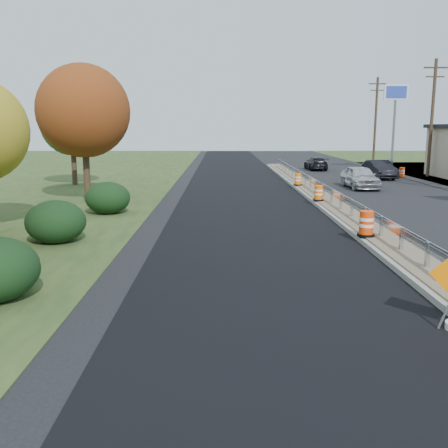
{
  "coord_description": "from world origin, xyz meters",
  "views": [
    {
      "loc": [
        -5.7,
        -17.26,
        4.01
      ],
      "look_at": [
        -5.59,
        -2.25,
        1.1
      ],
      "focal_mm": 40.0,
      "sensor_mm": 36.0,
      "label": 1
    }
  ],
  "objects_px": {
    "car_dark_mid": "(379,169)",
    "barrel_median_near": "(366,224)",
    "car_dark_far": "(316,163)",
    "barrel_shoulder_far": "(376,167)",
    "car_silver": "(360,177)",
    "barrel_shoulder_mid": "(402,173)",
    "barrel_median_far": "(298,180)",
    "barrel_median_mid": "(319,193)"
  },
  "relations": [
    {
      "from": "barrel_median_near",
      "to": "barrel_shoulder_mid",
      "type": "xyz_separation_m",
      "value": [
        9.66,
        23.4,
        -0.27
      ]
    },
    {
      "from": "barrel_shoulder_mid",
      "to": "car_dark_far",
      "type": "distance_m",
      "value": 9.27
    },
    {
      "from": "barrel_shoulder_far",
      "to": "barrel_median_mid",
      "type": "bearing_deg",
      "value": -114.65
    },
    {
      "from": "barrel_shoulder_mid",
      "to": "car_dark_far",
      "type": "relative_size",
      "value": 0.19
    },
    {
      "from": "barrel_shoulder_mid",
      "to": "car_dark_mid",
      "type": "relative_size",
      "value": 0.18
    },
    {
      "from": "barrel_median_near",
      "to": "barrel_shoulder_far",
      "type": "bearing_deg",
      "value": 72.19
    },
    {
      "from": "barrel_shoulder_far",
      "to": "barrel_median_far",
      "type": "bearing_deg",
      "value": -125.11
    },
    {
      "from": "barrel_median_far",
      "to": "car_dark_mid",
      "type": "distance_m",
      "value": 10.14
    },
    {
      "from": "barrel_median_near",
      "to": "car_dark_far",
      "type": "bearing_deg",
      "value": 82.55
    },
    {
      "from": "barrel_median_mid",
      "to": "car_silver",
      "type": "bearing_deg",
      "value": 60.12
    },
    {
      "from": "car_silver",
      "to": "car_dark_mid",
      "type": "distance_m",
      "value": 7.35
    },
    {
      "from": "car_dark_far",
      "to": "barrel_shoulder_far",
      "type": "bearing_deg",
      "value": 161.54
    },
    {
      "from": "car_dark_mid",
      "to": "barrel_median_near",
      "type": "bearing_deg",
      "value": -110.86
    },
    {
      "from": "barrel_shoulder_mid",
      "to": "barrel_shoulder_far",
      "type": "xyz_separation_m",
      "value": [
        -0.32,
        5.67,
        0.03
      ]
    },
    {
      "from": "car_silver",
      "to": "car_dark_far",
      "type": "distance_m",
      "value": 14.75
    },
    {
      "from": "barrel_median_near",
      "to": "car_dark_far",
      "type": "height_order",
      "value": "car_dark_far"
    },
    {
      "from": "barrel_median_near",
      "to": "car_silver",
      "type": "bearing_deg",
      "value": 75.32
    },
    {
      "from": "barrel_median_far",
      "to": "car_silver",
      "type": "height_order",
      "value": "car_silver"
    },
    {
      "from": "barrel_median_far",
      "to": "barrel_shoulder_mid",
      "type": "height_order",
      "value": "barrel_median_far"
    },
    {
      "from": "car_dark_far",
      "to": "barrel_shoulder_mid",
      "type": "bearing_deg",
      "value": 126.69
    },
    {
      "from": "car_dark_mid",
      "to": "car_dark_far",
      "type": "relative_size",
      "value": 1.06
    },
    {
      "from": "barrel_median_far",
      "to": "car_dark_mid",
      "type": "height_order",
      "value": "car_dark_mid"
    },
    {
      "from": "barrel_median_mid",
      "to": "barrel_median_far",
      "type": "relative_size",
      "value": 1.02
    },
    {
      "from": "barrel_median_mid",
      "to": "barrel_shoulder_mid",
      "type": "relative_size",
      "value": 1.0
    },
    {
      "from": "barrel_median_mid",
      "to": "barrel_shoulder_far",
      "type": "relative_size",
      "value": 0.92
    },
    {
      "from": "barrel_median_mid",
      "to": "barrel_shoulder_mid",
      "type": "bearing_deg",
      "value": 56.66
    },
    {
      "from": "barrel_median_near",
      "to": "car_dark_far",
      "type": "relative_size",
      "value": 0.21
    },
    {
      "from": "barrel_median_mid",
      "to": "car_dark_far",
      "type": "height_order",
      "value": "car_dark_far"
    },
    {
      "from": "barrel_median_near",
      "to": "barrel_median_far",
      "type": "height_order",
      "value": "barrel_median_near"
    },
    {
      "from": "car_silver",
      "to": "barrel_shoulder_far",
      "type": "bearing_deg",
      "value": 66.94
    },
    {
      "from": "barrel_median_mid",
      "to": "barrel_median_far",
      "type": "xyz_separation_m",
      "value": [
        0.0,
        7.06,
        -0.01
      ]
    },
    {
      "from": "barrel_median_near",
      "to": "barrel_median_far",
      "type": "xyz_separation_m",
      "value": [
        0.0,
        15.78,
        -0.05
      ]
    },
    {
      "from": "barrel_median_near",
      "to": "car_dark_mid",
      "type": "xyz_separation_m",
      "value": [
        7.55,
        22.55,
        0.07
      ]
    },
    {
      "from": "barrel_shoulder_far",
      "to": "car_dark_far",
      "type": "height_order",
      "value": "car_dark_far"
    },
    {
      "from": "barrel_median_near",
      "to": "car_dark_far",
      "type": "xyz_separation_m",
      "value": [
        4.02,
        30.76,
        -0.05
      ]
    },
    {
      "from": "car_silver",
      "to": "car_dark_mid",
      "type": "xyz_separation_m",
      "value": [
        3.36,
        6.54,
        -0.02
      ]
    },
    {
      "from": "car_silver",
      "to": "car_dark_far",
      "type": "bearing_deg",
      "value": 89.12
    },
    {
      "from": "barrel_median_far",
      "to": "car_dark_far",
      "type": "height_order",
      "value": "car_dark_far"
    },
    {
      "from": "barrel_median_mid",
      "to": "barrel_shoulder_mid",
      "type": "height_order",
      "value": "barrel_median_mid"
    },
    {
      "from": "barrel_median_mid",
      "to": "barrel_median_far",
      "type": "bearing_deg",
      "value": 90.0
    },
    {
      "from": "barrel_median_near",
      "to": "car_silver",
      "type": "height_order",
      "value": "car_silver"
    },
    {
      "from": "barrel_median_mid",
      "to": "car_silver",
      "type": "xyz_separation_m",
      "value": [
        4.19,
        7.3,
        0.14
      ]
    }
  ]
}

